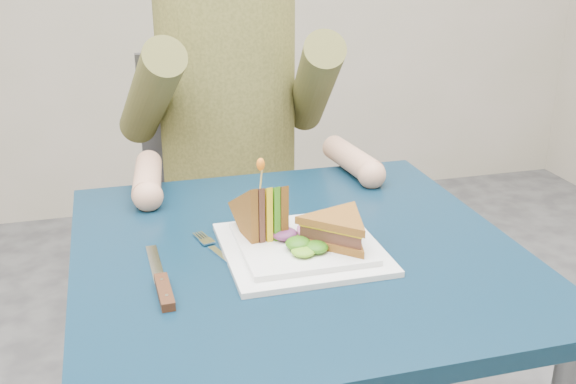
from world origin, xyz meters
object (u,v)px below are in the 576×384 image
object	(u,v)px
plate	(302,247)
sandwich_upright	(261,215)
diner	(228,71)
fork	(220,253)
table	(296,287)
chair	(225,197)
knife	(163,286)
sandwich_flat	(338,229)

from	to	relation	value
plate	sandwich_upright	size ratio (longest dim) A/B	1.77
sandwich_upright	diner	bearing A→B (deg)	84.62
sandwich_upright	fork	xyz separation A→B (m)	(-0.08, -0.02, -0.05)
table	chair	bearing A→B (deg)	90.00
diner	fork	size ratio (longest dim) A/B	4.24
table	fork	distance (m)	0.16
plate	knife	world-z (taller)	plate
table	sandwich_upright	size ratio (longest dim) A/B	5.09
sandwich_upright	knife	distance (m)	0.22
chair	sandwich_flat	distance (m)	0.81
chair	diner	xyz separation A→B (m)	(-0.00, -0.11, 0.37)
diner	plate	bearing A→B (deg)	-89.73
sandwich_flat	sandwich_upright	bearing A→B (deg)	148.27
chair	knife	size ratio (longest dim) A/B	4.20
table	plate	world-z (taller)	plate
chair	sandwich_upright	distance (m)	0.74
sandwich_flat	knife	xyz separation A→B (m)	(-0.29, -0.04, -0.04)
chair	sandwich_upright	xyz separation A→B (m)	(-0.06, -0.70, 0.24)
sandwich_upright	fork	bearing A→B (deg)	-164.81
plate	fork	bearing A→B (deg)	169.88
sandwich_upright	fork	distance (m)	0.09
knife	fork	bearing A→B (deg)	41.81
table	knife	world-z (taller)	knife
table	fork	size ratio (longest dim) A/B	4.27
table	sandwich_flat	xyz separation A→B (m)	(0.06, -0.05, 0.12)
chair	fork	size ratio (longest dim) A/B	5.30
table	sandwich_upright	xyz separation A→B (m)	(-0.06, 0.02, 0.13)
diner	plate	xyz separation A→B (m)	(0.00, -0.63, -0.18)
diner	fork	distance (m)	0.65
chair	knife	distance (m)	0.87
diner	knife	xyz separation A→B (m)	(-0.24, -0.70, -0.18)
plate	sandwich_flat	xyz separation A→B (m)	(0.06, -0.03, 0.04)
fork	sandwich_upright	bearing A→B (deg)	15.19
table	diner	xyz separation A→B (m)	(-0.00, 0.61, 0.26)
table	sandwich_flat	distance (m)	0.15
table	diner	size ratio (longest dim) A/B	1.01
table	sandwich_upright	distance (m)	0.15
chair	sandwich_flat	bearing A→B (deg)	-85.68
table	knife	size ratio (longest dim) A/B	3.39
plate	sandwich_upright	distance (m)	0.09
table	diner	world-z (taller)	diner
table	chair	xyz separation A→B (m)	(0.00, 0.72, -0.11)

